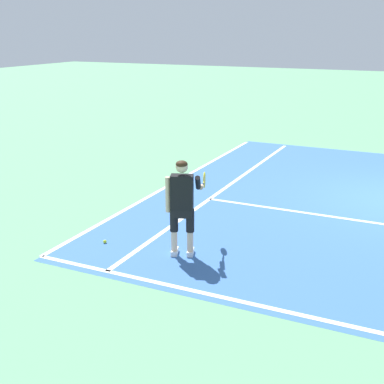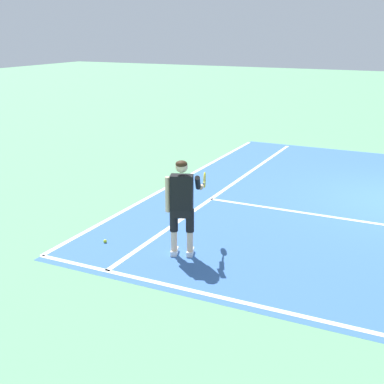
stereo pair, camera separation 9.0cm
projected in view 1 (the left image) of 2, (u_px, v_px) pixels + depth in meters
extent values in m
cube|color=white|center=(368.00, 330.00, 6.92)|extent=(10.98, 0.10, 0.01)
cube|color=white|center=(227.00, 187.00, 13.18)|extent=(0.10, 10.62, 0.01)
cube|color=white|center=(178.00, 180.00, 13.74)|extent=(0.10, 10.62, 0.01)
cube|color=white|center=(175.00, 251.00, 9.26)|extent=(0.20, 0.30, 0.09)
cube|color=white|center=(190.00, 252.00, 9.23)|extent=(0.20, 0.30, 0.09)
cylinder|color=beige|center=(174.00, 241.00, 9.15)|extent=(0.11, 0.11, 0.36)
cylinder|color=black|center=(174.00, 220.00, 9.04)|extent=(0.14, 0.14, 0.41)
cylinder|color=beige|center=(190.00, 241.00, 9.13)|extent=(0.11, 0.11, 0.36)
cylinder|color=black|center=(190.00, 220.00, 9.01)|extent=(0.14, 0.14, 0.41)
cube|color=black|center=(182.00, 211.00, 8.97)|extent=(0.39, 0.30, 0.20)
cube|color=black|center=(182.00, 192.00, 8.87)|extent=(0.43, 0.34, 0.60)
cylinder|color=beige|center=(168.00, 195.00, 8.91)|extent=(0.09, 0.09, 0.62)
cylinder|color=black|center=(198.00, 183.00, 8.89)|extent=(0.17, 0.28, 0.29)
cylinder|color=beige|center=(201.00, 187.00, 9.13)|extent=(0.17, 0.30, 0.14)
sphere|color=beige|center=(182.00, 167.00, 8.75)|extent=(0.21, 0.21, 0.21)
ellipsoid|color=#382314|center=(182.00, 164.00, 8.72)|extent=(0.26, 0.26, 0.12)
cylinder|color=#232326|center=(203.00, 185.00, 9.34)|extent=(0.10, 0.20, 0.03)
cylinder|color=yellow|center=(204.00, 183.00, 9.49)|extent=(0.06, 0.10, 0.02)
torus|color=yellow|center=(204.00, 180.00, 9.66)|extent=(0.13, 0.29, 0.30)
cylinder|color=silver|center=(204.00, 180.00, 9.66)|extent=(0.09, 0.24, 0.25)
sphere|color=#CCE02D|center=(105.00, 241.00, 9.72)|extent=(0.07, 0.07, 0.07)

